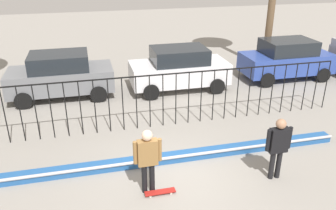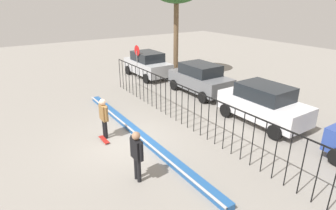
{
  "view_description": "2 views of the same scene",
  "coord_description": "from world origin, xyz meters",
  "px_view_note": "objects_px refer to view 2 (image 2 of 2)",
  "views": [
    {
      "loc": [
        -2.02,
        -7.78,
        5.72
      ],
      "look_at": [
        0.46,
        2.31,
        1.12
      ],
      "focal_mm": 37.14,
      "sensor_mm": 36.0,
      "label": 1
    },
    {
      "loc": [
        9.66,
        -4.15,
        5.7
      ],
      "look_at": [
        0.19,
        2.14,
        1.25
      ],
      "focal_mm": 29.41,
      "sensor_mm": 36.0,
      "label": 2
    }
  ],
  "objects_px": {
    "skateboarder": "(104,115)",
    "parked_car_white": "(263,104)",
    "skateboard": "(104,140)",
    "camera_operator": "(137,152)",
    "parked_car_gray": "(200,78)",
    "stop_sign": "(137,57)",
    "parked_car_silver": "(148,64)"
  },
  "relations": [
    {
      "from": "skateboard",
      "to": "parked_car_silver",
      "type": "bearing_deg",
      "value": 130.34
    },
    {
      "from": "camera_operator",
      "to": "parked_car_white",
      "type": "bearing_deg",
      "value": -70.07
    },
    {
      "from": "skateboarder",
      "to": "stop_sign",
      "type": "distance_m",
      "value": 9.32
    },
    {
      "from": "parked_car_white",
      "to": "stop_sign",
      "type": "relative_size",
      "value": 1.72
    },
    {
      "from": "skateboarder",
      "to": "parked_car_silver",
      "type": "xyz_separation_m",
      "value": [
        -7.6,
        6.46,
        -0.1
      ]
    },
    {
      "from": "skateboard",
      "to": "camera_operator",
      "type": "xyz_separation_m",
      "value": [
        3.2,
        -0.05,
        1.02
      ]
    },
    {
      "from": "skateboarder",
      "to": "parked_car_silver",
      "type": "relative_size",
      "value": 0.41
    },
    {
      "from": "skateboard",
      "to": "parked_car_white",
      "type": "xyz_separation_m",
      "value": [
        2.46,
        7.11,
        0.91
      ]
    },
    {
      "from": "skateboard",
      "to": "parked_car_silver",
      "type": "height_order",
      "value": "parked_car_silver"
    },
    {
      "from": "parked_car_gray",
      "to": "parked_car_white",
      "type": "relative_size",
      "value": 1.0
    },
    {
      "from": "parked_car_silver",
      "to": "parked_car_gray",
      "type": "xyz_separation_m",
      "value": [
        5.26,
        0.78,
        0.0
      ]
    },
    {
      "from": "skateboard",
      "to": "parked_car_silver",
      "type": "xyz_separation_m",
      "value": [
        -7.87,
        6.64,
        0.91
      ]
    },
    {
      "from": "camera_operator",
      "to": "skateboard",
      "type": "bearing_deg",
      "value": 13.13
    },
    {
      "from": "camera_operator",
      "to": "parked_car_gray",
      "type": "bearing_deg",
      "value": -38.06
    },
    {
      "from": "skateboarder",
      "to": "skateboard",
      "type": "height_order",
      "value": "skateboarder"
    },
    {
      "from": "parked_car_gray",
      "to": "parked_car_silver",
      "type": "bearing_deg",
      "value": -167.9
    },
    {
      "from": "skateboarder",
      "to": "camera_operator",
      "type": "relative_size",
      "value": 0.99
    },
    {
      "from": "skateboard",
      "to": "parked_car_silver",
      "type": "relative_size",
      "value": 0.19
    },
    {
      "from": "camera_operator",
      "to": "parked_car_white",
      "type": "distance_m",
      "value": 7.2
    },
    {
      "from": "parked_car_silver",
      "to": "parked_car_white",
      "type": "xyz_separation_m",
      "value": [
        10.33,
        0.47,
        0.0
      ]
    },
    {
      "from": "skateboard",
      "to": "stop_sign",
      "type": "distance_m",
      "value": 9.76
    },
    {
      "from": "skateboard",
      "to": "parked_car_white",
      "type": "height_order",
      "value": "parked_car_white"
    },
    {
      "from": "skateboard",
      "to": "camera_operator",
      "type": "relative_size",
      "value": 0.45
    },
    {
      "from": "skateboard",
      "to": "parked_car_gray",
      "type": "xyz_separation_m",
      "value": [
        -2.61,
        7.42,
        0.91
      ]
    },
    {
      "from": "parked_car_gray",
      "to": "camera_operator",
      "type": "bearing_deg",
      "value": -48.46
    },
    {
      "from": "skateboarder",
      "to": "parked_car_white",
      "type": "xyz_separation_m",
      "value": [
        2.73,
        6.93,
        -0.1
      ]
    },
    {
      "from": "skateboarder",
      "to": "parked_car_gray",
      "type": "xyz_separation_m",
      "value": [
        -2.34,
        7.23,
        -0.1
      ]
    },
    {
      "from": "parked_car_gray",
      "to": "stop_sign",
      "type": "height_order",
      "value": "stop_sign"
    },
    {
      "from": "skateboarder",
      "to": "skateboard",
      "type": "xyz_separation_m",
      "value": [
        0.27,
        -0.18,
        -1.01
      ]
    },
    {
      "from": "parked_car_white",
      "to": "skateboard",
      "type": "bearing_deg",
      "value": -108.68
    },
    {
      "from": "camera_operator",
      "to": "parked_car_white",
      "type": "height_order",
      "value": "parked_car_white"
    },
    {
      "from": "camera_operator",
      "to": "parked_car_silver",
      "type": "distance_m",
      "value": 12.93
    }
  ]
}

